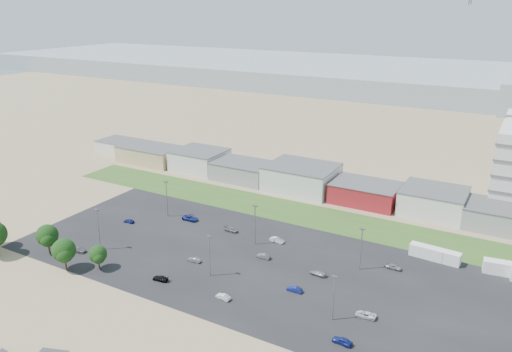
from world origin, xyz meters
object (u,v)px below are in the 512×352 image
Objects in this scene: parked_car_0 at (366,315)px; parked_car_3 at (160,278)px; parked_car_8 at (394,267)px; parked_car_4 at (194,260)px; parked_car_9 at (190,218)px; parked_car_5 at (129,221)px; box_trailer_a at (427,252)px; parked_car_2 at (342,341)px; parked_car_12 at (318,273)px; parked_car_13 at (223,297)px; parked_car_7 at (263,256)px; parked_car_10 at (79,250)px; parked_car_11 at (277,240)px; parked_car_6 at (231,230)px; parked_car_1 at (295,289)px.

parked_car_3 is at bearing -84.44° from parked_car_0.
parked_car_0 is at bearing -178.34° from parked_car_8.
parked_car_4 is 0.69× the size of parked_car_9.
parked_car_0 is 1.12× the size of parked_car_8.
parked_car_5 is at bearing 99.56° from parked_car_8.
parked_car_2 is at bearing -94.23° from box_trailer_a.
parked_car_12 reaches higher than parked_car_4.
parked_car_9 is 1.42× the size of parked_car_13.
parked_car_12 is at bearing -141.46° from parked_car_2.
parked_car_9 is (-28.92, 9.45, 0.08)m from parked_car_7.
parked_car_11 reaches higher than parked_car_10.
parked_car_6 is (-1.23, 18.64, 0.05)m from parked_car_4.
parked_car_7 is 0.92× the size of parked_car_11.
parked_car_2 reaches higher than parked_car_6.
parked_car_6 is (-49.05, -10.89, -0.90)m from box_trailer_a.
parked_car_1 is 23.59m from parked_car_11.
parked_car_7 is at bearing -90.00° from parked_car_12.
parked_car_10 is (-70.67, -8.35, 0.06)m from parked_car_0.
parked_car_8 is at bearing 132.24° from parked_car_12.
parked_car_2 is 73.95m from parked_car_5.
box_trailer_a is 85.53m from parked_car_10.
parked_car_0 is 71.16m from parked_car_10.
box_trailer_a is 39.59m from parked_car_7.
parked_car_3 is 0.88× the size of parked_car_10.
parked_car_11 is (-35.33, -10.50, -0.86)m from box_trailer_a.
parked_car_9 reaches higher than parked_car_2.
parked_car_3 is (-44.12, -9.02, -0.02)m from parked_car_0.
parked_car_3 is 1.07× the size of parked_car_7.
parked_car_8 is 40.79m from parked_car_13.
parked_car_12 is (-14.32, -11.27, -0.07)m from parked_car_8.
parked_car_2 is 1.03× the size of parked_car_8.
parked_car_1 is at bearing 105.83° from parked_car_3.
parked_car_11 is at bearing -158.76° from box_trailer_a.
parked_car_9 is (-57.82, -0.80, 0.04)m from parked_car_8.
parked_car_13 is at bearing 49.46° from parked_car_4.
parked_car_2 is at bearing 51.73° from parked_car_1.
parked_car_3 is at bearing 156.09° from parked_car_11.
parked_car_10 is (-75.90, -39.43, -0.87)m from box_trailer_a.
parked_car_9 is (-57.98, 20.75, 0.09)m from parked_car_0.
parked_car_7 is 19.68m from parked_car_13.
parked_car_7 is (-27.84, 21.28, -0.06)m from parked_car_2.
parked_car_11 reaches higher than parked_car_13.
parked_car_3 is 34.44m from parked_car_5.
parked_car_2 is at bearing -95.96° from parked_car_10.
parked_car_0 is 1.28× the size of parked_car_5.
parked_car_9 is at bearing -166.03° from box_trailer_a.
parked_car_13 reaches higher than parked_car_3.
box_trailer_a is 1.68× the size of parked_car_9.
parked_car_2 is at bearing 92.79° from parked_car_13.
parked_car_13 is (-11.76, -9.90, -0.02)m from parked_car_1.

